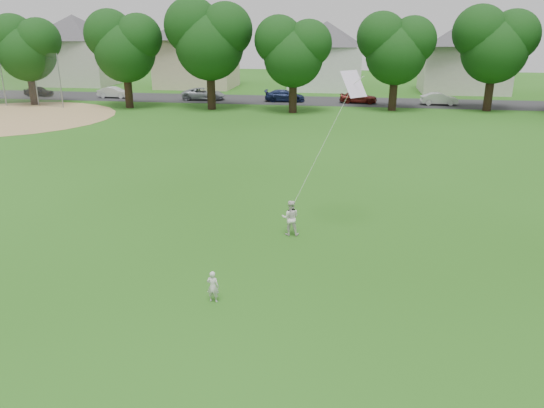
# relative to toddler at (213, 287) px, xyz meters

# --- Properties ---
(ground) EXTENTS (160.00, 160.00, 0.00)m
(ground) POSITION_rel_toddler_xyz_m (0.24, 0.44, -0.49)
(ground) COLOR #215112
(ground) RESTS_ON ground
(street) EXTENTS (90.00, 7.00, 0.01)m
(street) POSITION_rel_toddler_xyz_m (0.24, 42.44, -0.49)
(street) COLOR #2D2D30
(street) RESTS_ON ground
(dirt_infield) EXTENTS (18.00, 18.00, 0.02)m
(dirt_infield) POSITION_rel_toddler_xyz_m (-25.76, 28.44, -0.48)
(dirt_infield) COLOR #9E7F51
(dirt_infield) RESTS_ON ground
(toddler) EXTENTS (0.37, 0.26, 0.99)m
(toddler) POSITION_rel_toddler_xyz_m (0.00, 0.00, 0.00)
(toddler) COLOR silver
(toddler) RESTS_ON ground
(older_boy) EXTENTS (0.72, 0.59, 1.41)m
(older_boy) POSITION_rel_toddler_xyz_m (1.62, 5.51, 0.21)
(older_boy) COLOR silver
(older_boy) RESTS_ON ground
(kite) EXTENTS (1.67, 1.19, 5.42)m
(kite) POSITION_rel_toddler_xyz_m (2.70, 5.90, 2.87)
(kite) COLOR white
(kite) RESTS_ON ground
(baseball_backstop) EXTENTS (11.06, 4.66, 5.05)m
(baseball_backstop) POSITION_rel_toddler_xyz_m (-29.81, 33.85, 2.03)
(baseball_backstop) COLOR gray
(baseball_backstop) RESTS_ON ground
(tree_row) EXTENTS (79.69, 9.56, 10.27)m
(tree_row) POSITION_rel_toddler_xyz_m (2.71, 36.19, 5.73)
(tree_row) COLOR black
(tree_row) RESTS_ON ground
(parked_cars) EXTENTS (46.46, 2.33, 1.27)m
(parked_cars) POSITION_rel_toddler_xyz_m (-7.67, 41.44, 0.12)
(parked_cars) COLOR black
(parked_cars) RESTS_ON ground
(house_row) EXTENTS (76.95, 13.73, 10.60)m
(house_row) POSITION_rel_toddler_xyz_m (0.42, 52.44, 4.74)
(house_row) COLOR beige
(house_row) RESTS_ON ground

